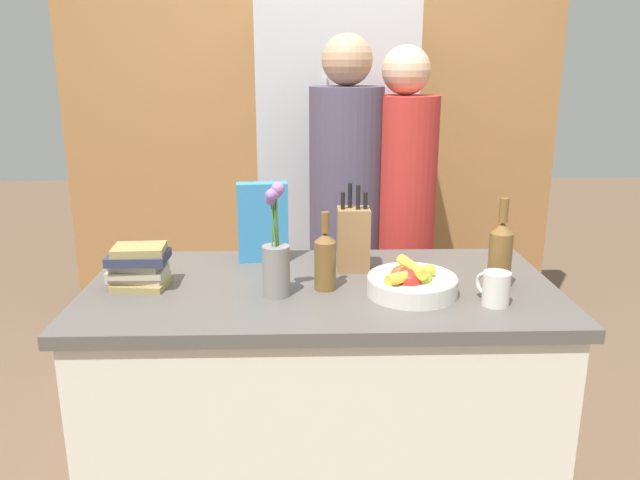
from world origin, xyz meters
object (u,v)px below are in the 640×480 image
Objects in this scene: refrigerator at (334,200)px; fruit_bowl at (412,282)px; cereal_box at (263,222)px; person_at_sink at (345,219)px; coffee_mug at (495,288)px; person_in_blue at (401,222)px; bottle_vinegar at (325,259)px; knife_block at (353,238)px; bottle_oil at (500,253)px; flower_vase at (276,257)px; book_stack at (139,266)px.

refrigerator reaches higher than fruit_bowl.
cereal_box is 0.16× the size of person_at_sink.
refrigerator is at bearing 105.43° from coffee_mug.
cereal_box is 0.72m from person_in_blue.
cereal_box reaches higher than bottle_vinegar.
cereal_box is 0.17× the size of person_in_blue.
knife_block is 0.21m from bottle_vinegar.
coffee_mug is 0.16m from bottle_oil.
refrigerator is 6.34× the size of knife_block.
bottle_oil reaches higher than bottle_vinegar.
cereal_box is at bearing -106.84° from refrigerator.
flower_vase reaches higher than cereal_box.
fruit_bowl is at bearing -103.33° from person_at_sink.
person_in_blue is at bearing 83.53° from fruit_bowl.
flower_vase is 0.16m from bottle_vinegar.
fruit_bowl is 0.96× the size of bottle_oil.
fruit_bowl is 0.77m from person_at_sink.
bottle_oil is 0.17× the size of person_at_sink.
bottle_oil is at bearing 69.11° from coffee_mug.
coffee_mug is (0.39, -0.33, -0.06)m from knife_block.
flower_vase is at bearing -136.76° from knife_block.
person_at_sink is (0.02, -0.59, 0.05)m from refrigerator.
refrigerator is 6.89× the size of fruit_bowl.
flower_vase is (-0.41, 0.01, 0.08)m from fruit_bowl.
person_at_sink reaches higher than fruit_bowl.
refrigerator is 1.37m from flower_vase.
flower_vase is at bearing -100.19° from refrigerator.
cereal_box is at bearing 157.88° from bottle_oil.
refrigerator is 1.30m from bottle_vinegar.
person_in_blue is (0.35, 0.73, -0.07)m from bottle_vinegar.
flower_vase is at bearing -80.43° from cereal_box.
bottle_oil is at bearing -23.35° from knife_block.
person_at_sink is at bearing 70.96° from flower_vase.
bottle_vinegar is at bearing -94.08° from refrigerator.
person_in_blue reaches higher than bottle_oil.
person_in_blue reaches higher than cereal_box.
knife_block is 1.06× the size of cereal_box.
knife_block is 1.21× the size of bottle_vinegar.
bottle_vinegar is (0.15, 0.05, -0.02)m from flower_vase.
refrigerator reaches higher than person_in_blue.
book_stack is 1.12m from bottle_oil.
knife_block is 2.69× the size of coffee_mug.
refrigerator is 1.12× the size of person_in_blue.
fruit_bowl is 0.80m from person_in_blue.
bottle_vinegar is at bearing -3.64° from book_stack.
knife_block reaches higher than cereal_box.
bottle_oil is (0.69, 0.05, -0.01)m from flower_vase.
knife_block is 0.48m from bottle_oil.
knife_block is 0.34m from flower_vase.
coffee_mug is 0.51m from bottle_vinegar.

